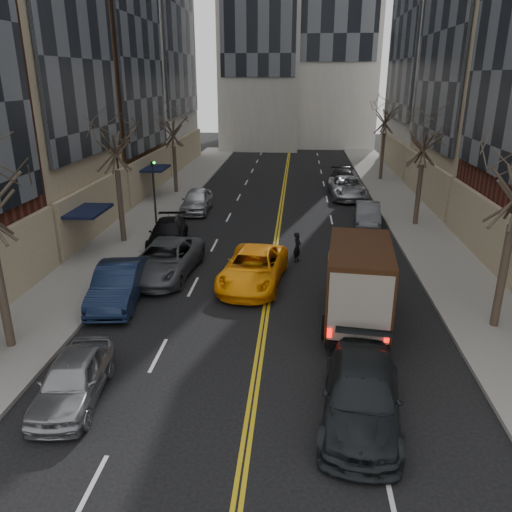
{
  "coord_description": "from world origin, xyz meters",
  "views": [
    {
      "loc": [
        1.15,
        -6.76,
        9.12
      ],
      "look_at": [
        -0.45,
        12.32,
        2.2
      ],
      "focal_mm": 35.0,
      "sensor_mm": 36.0,
      "label": 1
    }
  ],
  "objects_px": {
    "observer_sedan": "(361,395)",
    "taxi": "(253,268)",
    "pedestrian": "(297,247)",
    "ups_truck": "(358,282)"
  },
  "relations": [
    {
      "from": "taxi",
      "to": "observer_sedan",
      "type": "bearing_deg",
      "value": -61.47
    },
    {
      "from": "observer_sedan",
      "to": "pedestrian",
      "type": "bearing_deg",
      "value": 105.34
    },
    {
      "from": "ups_truck",
      "to": "observer_sedan",
      "type": "relative_size",
      "value": 1.13
    },
    {
      "from": "pedestrian",
      "to": "ups_truck",
      "type": "bearing_deg",
      "value": -139.67
    },
    {
      "from": "ups_truck",
      "to": "observer_sedan",
      "type": "height_order",
      "value": "ups_truck"
    },
    {
      "from": "ups_truck",
      "to": "pedestrian",
      "type": "distance_m",
      "value": 7.03
    },
    {
      "from": "observer_sedan",
      "to": "pedestrian",
      "type": "relative_size",
      "value": 3.49
    },
    {
      "from": "taxi",
      "to": "pedestrian",
      "type": "height_order",
      "value": "taxi"
    },
    {
      "from": "observer_sedan",
      "to": "taxi",
      "type": "distance_m",
      "value": 10.14
    },
    {
      "from": "observer_sedan",
      "to": "taxi",
      "type": "bearing_deg",
      "value": 119.35
    }
  ]
}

